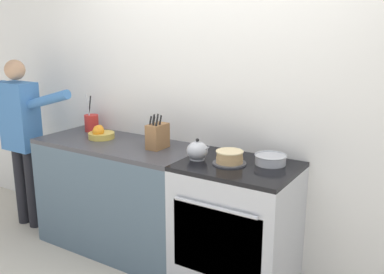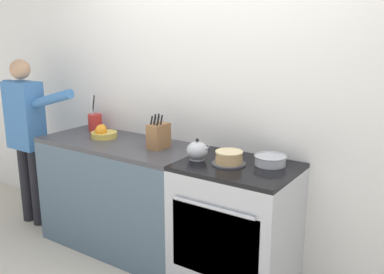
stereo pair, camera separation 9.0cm
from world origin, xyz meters
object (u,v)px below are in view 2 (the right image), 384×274
Objects in this scene: tea_kettle at (197,151)px; person_baker at (26,129)px; stove_range at (236,228)px; layer_cake at (229,158)px; fruit_bowl at (103,133)px; utensil_crock at (95,122)px; mixing_bowl at (270,160)px; knife_block at (159,136)px.

person_baker is at bearing -177.03° from tea_kettle.
stove_range is 4.01× the size of layer_cake.
layer_cake is at bearing -1.87° from fruit_bowl.
utensil_crock is at bearing 169.84° from tea_kettle.
stove_range is 4.24× the size of fruit_bowl.
utensil_crock is at bearing 173.39° from stove_range.
person_baker is at bearing -173.45° from mixing_bowl.
utensil_crock reaches higher than fruit_bowl.
fruit_bowl reaches higher than layer_cake.
mixing_bowl is 1.00× the size of fruit_bowl.
tea_kettle reaches higher than layer_cake.
stove_range is at bearing -6.61° from utensil_crock.
fruit_bowl is at bearing -178.79° from knife_block.
stove_range is 1.63m from utensil_crock.
utensil_crock reaches higher than mixing_bowl.
mixing_bowl is at bearing 19.49° from tea_kettle.
knife_block is 0.85m from utensil_crock.
knife_block reaches higher than mixing_bowl.
person_baker reaches higher than layer_cake.
fruit_bowl is at bearing -31.51° from utensil_crock.
utensil_crock is at bearing 16.30° from person_baker.
mixing_bowl is at bearing 3.87° from fruit_bowl.
person_baker reaches higher than fruit_bowl.
fruit_bowl is (-1.28, 0.02, 0.50)m from stove_range.
layer_cake is 0.28m from mixing_bowl.
person_baker is (-1.39, -0.17, -0.10)m from knife_block.
mixing_bowl is at bearing 34.24° from stove_range.
knife_block is at bearing 177.06° from stove_range.
layer_cake is (-0.06, -0.02, 0.50)m from stove_range.
knife_block is at bearing 175.33° from layer_cake.
tea_kettle is 0.85× the size of fruit_bowl.
utensil_crock is (-1.53, 0.18, 0.53)m from stove_range.
stove_range is 0.59× the size of person_baker.
tea_kettle reaches higher than stove_range.
knife_block is 1.29× the size of fruit_bowl.
tea_kettle is 0.56× the size of utensil_crock.
knife_block is 0.59m from fruit_bowl.
knife_block is at bearing -174.36° from mixing_bowl.
fruit_bowl is 0.83m from person_baker.
fruit_bowl is 0.14× the size of person_baker.
fruit_bowl is at bearing -1.89° from person_baker.
tea_kettle is 0.66× the size of knife_block.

